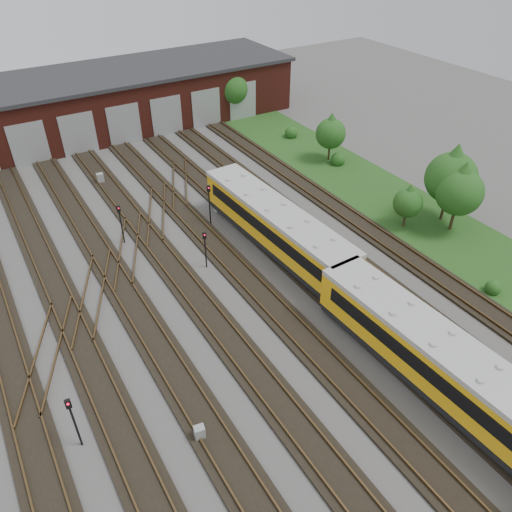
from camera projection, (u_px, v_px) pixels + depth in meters
ground at (268, 342)px, 31.08m from camera, size 120.00×120.00×0.00m
track_network at (261, 336)px, 31.35m from camera, size 30.40×70.00×0.33m
maintenance_shed at (80, 105)px, 56.78m from camera, size 51.00×12.50×6.35m
grass_verge at (383, 197)px, 45.99m from camera, size 8.00×55.00×0.05m
metro_train at (437, 361)px, 27.14m from camera, size 3.54×48.37×3.36m
signal_mast_0 at (73, 417)px, 23.99m from camera, size 0.29×0.27×3.52m
signal_mast_1 at (205, 245)px, 36.20m from camera, size 0.29×0.27×3.09m
signal_mast_2 at (120, 220)px, 38.73m from camera, size 0.26×0.25×3.38m
signal_mast_3 at (209, 200)px, 40.88m from camera, size 0.31×0.30×3.65m
relay_cabinet_1 at (100, 178)px, 47.91m from camera, size 0.65×0.55×1.02m
relay_cabinet_2 at (200, 433)px, 25.34m from camera, size 0.61×0.54×0.90m
relay_cabinet_3 at (218, 205)px, 43.70m from camera, size 0.68×0.57×1.14m
relay_cabinet_4 at (276, 252)px, 37.99m from camera, size 0.78×0.70×1.11m
tree_0 at (232, 85)px, 60.09m from camera, size 3.80×3.80×6.30m
tree_1 at (331, 130)px, 50.52m from camera, size 3.08×3.08×5.11m
tree_2 at (452, 172)px, 40.22m from camera, size 4.19×4.19×6.95m
tree_3 at (408, 200)px, 40.44m from camera, size 2.41×2.41×3.99m
tree_4 at (461, 187)px, 39.20m from camera, size 3.73×3.73×6.18m
bush_0 at (494, 286)px, 34.68m from camera, size 1.09×1.09×1.09m
bush_1 at (291, 131)px, 56.91m from camera, size 1.45×1.45×1.45m
bush_2 at (338, 158)px, 51.16m from camera, size 1.49×1.49×1.49m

